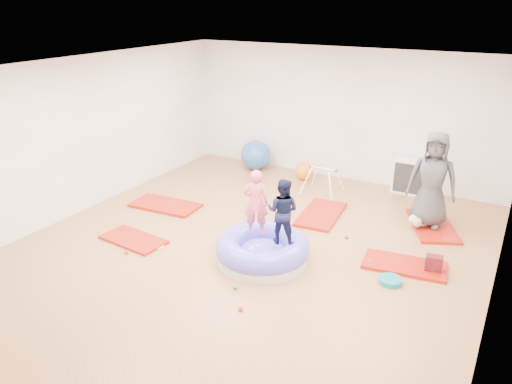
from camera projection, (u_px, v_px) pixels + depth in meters
The scene contains 19 objects.
room at pixel (246, 167), 7.37m from camera, with size 7.01×8.01×2.81m.
gym_mat_front_left at pixel (134, 240), 8.19m from camera, with size 1.11×0.55×0.05m, color #BE0802.
gym_mat_mid_left at pixel (165, 205), 9.53m from camera, with size 1.30×0.65×0.05m, color #BE0802.
gym_mat_center_back at pixel (321, 214), 9.14m from camera, with size 1.32×0.66×0.05m, color #BE0802.
gym_mat_right at pixel (405, 265), 7.41m from camera, with size 1.20×0.60×0.05m, color #BE0802.
gym_mat_rear_right at pixel (432, 226), 8.67m from camera, with size 1.33×0.66×0.06m, color #BE0802.
inflatable_cushion at pixel (262, 250), 7.53m from camera, with size 1.43×1.43×0.45m.
child_pink at pixel (256, 199), 7.43m from camera, with size 0.38×0.25×1.03m, color #FD5C6D.
child_navy at pixel (283, 208), 7.18m from camera, with size 0.48×0.38×0.99m, color black.
adult_caregiver at pixel (432, 180), 8.37m from camera, with size 0.81×0.53×1.65m, color #3D3E43.
infant at pixel (418, 221), 8.56m from camera, with size 0.35×0.36×0.21m.
ball_pit_balls at pixel (265, 255), 7.70m from camera, with size 3.45×3.12×0.06m.
exercise_ball_blue at pixel (256, 155), 11.47m from camera, with size 0.68×0.68×0.68m, color #2A5CA5.
exercise_ball_orange at pixel (304, 171), 10.87m from camera, with size 0.40×0.40×0.40m, color orange.
infant_play_gym at pixel (323, 176), 10.01m from camera, with size 0.74×0.70×0.57m.
cube_shelf at pixel (411, 177), 10.08m from camera, with size 0.71×0.35×0.71m.
balance_disc at pixel (390, 281), 6.99m from camera, with size 0.33×0.33×0.07m, color teal.
backpack at pixel (434, 265), 7.21m from camera, with size 0.24×0.15×0.28m, color #AB1E2C.
yellow_toy at pixel (158, 247), 7.98m from camera, with size 0.18×0.18×0.03m, color yellow.
Camera 1 is at (3.56, -6.01, 3.76)m, focal length 35.00 mm.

